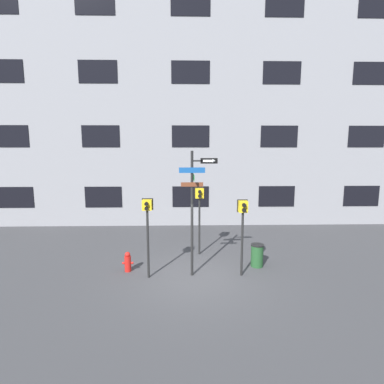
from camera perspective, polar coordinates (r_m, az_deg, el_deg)
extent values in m
plane|color=#38383A|center=(10.48, 0.54, -16.14)|extent=(60.00, 60.00, 0.00)
cube|color=gray|center=(16.79, -0.30, 16.15)|extent=(24.00, 0.60, 13.16)
cube|color=black|center=(18.98, -30.65, -0.88)|extent=(2.01, 0.03, 1.15)
cube|color=black|center=(17.15, -16.51, -0.92)|extent=(2.01, 0.03, 1.15)
cube|color=black|center=(16.56, -0.26, -0.89)|extent=(2.01, 0.03, 1.15)
cube|color=black|center=(17.34, 15.81, -0.79)|extent=(2.01, 0.03, 1.15)
cube|color=black|center=(19.31, 29.54, -0.65)|extent=(2.01, 0.03, 1.15)
cube|color=black|center=(18.78, -31.43, 9.07)|extent=(2.01, 0.03, 1.15)
cube|color=black|center=(16.94, -17.00, 10.13)|extent=(2.01, 0.03, 1.15)
cube|color=black|center=(16.34, -0.27, 10.56)|extent=(2.01, 0.03, 1.15)
cube|color=black|center=(17.12, 16.27, 10.14)|extent=(2.01, 0.03, 1.15)
cube|color=black|center=(19.12, 30.29, 9.13)|extent=(2.01, 0.03, 1.15)
cube|color=black|center=(19.16, -32.25, 18.92)|extent=(2.01, 0.03, 1.15)
cube|color=black|center=(17.36, -17.52, 21.04)|extent=(2.01, 0.03, 1.15)
cube|color=black|center=(16.77, -0.28, 21.87)|extent=(2.01, 0.03, 1.15)
cube|color=black|center=(17.54, 16.75, 20.93)|extent=(2.01, 0.03, 1.15)
cube|color=black|center=(19.49, 31.07, 18.81)|extent=(2.01, 0.03, 1.15)
cube|color=black|center=(18.36, -18.06, 31.09)|extent=(2.01, 0.03, 1.15)
cube|color=black|center=(17.81, -0.29, 32.23)|extent=(2.01, 0.03, 1.15)
cube|color=black|center=(18.54, 17.27, 30.90)|extent=(2.01, 0.03, 1.15)
cube|color=black|center=(20.39, 31.88, 27.88)|extent=(2.01, 0.03, 1.15)
cylinder|color=black|center=(10.05, 0.00, -4.38)|extent=(0.09, 0.09, 4.26)
cube|color=black|center=(9.81, 1.63, 5.95)|extent=(0.56, 0.05, 0.05)
cube|color=#14478C|center=(9.76, 0.01, 4.18)|extent=(0.85, 0.02, 0.18)
cube|color=#196B2D|center=(9.84, 0.35, 2.82)|extent=(0.02, 0.77, 0.17)
cube|color=brown|center=(9.80, 0.01, 1.45)|extent=(0.73, 0.02, 0.14)
cube|color=black|center=(9.81, 3.27, 5.94)|extent=(0.56, 0.02, 0.18)
cube|color=white|center=(9.79, 3.04, 5.94)|extent=(0.32, 0.01, 0.07)
cone|color=white|center=(9.81, 4.21, 5.93)|extent=(0.10, 0.14, 0.14)
cylinder|color=black|center=(10.24, -8.38, -9.81)|extent=(0.08, 0.08, 2.34)
cube|color=gold|center=(9.90, -8.55, -2.46)|extent=(0.31, 0.26, 0.33)
cube|color=black|center=(10.03, -8.46, -2.30)|extent=(0.37, 0.02, 0.39)
cylinder|color=black|center=(9.70, -8.70, -2.24)|extent=(0.12, 0.12, 0.12)
cylinder|color=black|center=(9.73, -8.68, -3.11)|extent=(0.12, 0.12, 0.12)
cylinder|color=orange|center=(9.75, -8.66, -2.18)|extent=(0.09, 0.01, 0.09)
cylinder|color=black|center=(10.44, 9.51, -9.77)|extent=(0.08, 0.08, 2.23)
cube|color=gold|center=(10.11, 9.69, -2.75)|extent=(0.29, 0.26, 0.37)
cube|color=black|center=(10.24, 9.54, -2.60)|extent=(0.35, 0.02, 0.43)
cylinder|color=black|center=(9.91, 9.92, -2.49)|extent=(0.13, 0.12, 0.13)
cylinder|color=black|center=(9.94, 9.89, -3.44)|extent=(0.13, 0.12, 0.13)
cylinder|color=orange|center=(9.96, 9.85, -2.43)|extent=(0.10, 0.01, 0.10)
cylinder|color=black|center=(12.26, 1.42, -6.56)|extent=(0.08, 0.08, 2.35)
cube|color=gold|center=(11.98, 1.44, -0.24)|extent=(0.34, 0.26, 0.38)
cube|color=black|center=(12.12, 1.41, -0.14)|extent=(0.40, 0.02, 0.44)
cylinder|color=black|center=(11.78, 1.49, 0.03)|extent=(0.13, 0.12, 0.13)
cylinder|color=black|center=(11.80, 1.48, -0.80)|extent=(0.13, 0.12, 0.13)
cylinder|color=#EA4C14|center=(11.83, 1.47, 0.07)|extent=(0.11, 0.01, 0.11)
cylinder|color=red|center=(11.15, -12.12, -13.22)|extent=(0.23, 0.23, 0.55)
sphere|color=red|center=(11.03, -12.18, -11.58)|extent=(0.20, 0.20, 0.20)
cylinder|color=red|center=(11.17, -12.93, -13.06)|extent=(0.08, 0.08, 0.08)
cylinder|color=red|center=(11.11, -11.32, -13.12)|extent=(0.08, 0.08, 0.08)
cylinder|color=#1E4723|center=(11.54, 12.28, -11.80)|extent=(0.45, 0.45, 0.80)
cylinder|color=black|center=(11.40, 12.35, -9.82)|extent=(0.48, 0.48, 0.04)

